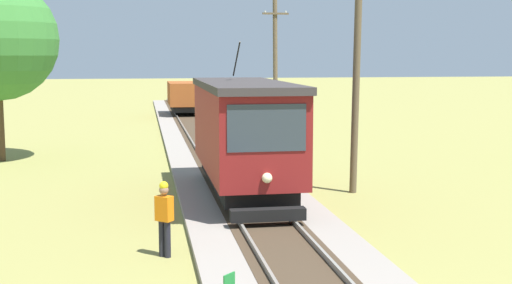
{
  "coord_description": "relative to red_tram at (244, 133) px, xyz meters",
  "views": [
    {
      "loc": [
        -3.19,
        -7.79,
        4.65
      ],
      "look_at": [
        0.49,
        13.81,
        1.8
      ],
      "focal_mm": 46.9,
      "sensor_mm": 36.0,
      "label": 1
    }
  ],
  "objects": [
    {
      "name": "utility_pole_near_tram",
      "position": [
        3.84,
        0.35,
        2.04
      ],
      "size": [
        1.4,
        0.53,
        8.28
      ],
      "color": "brown",
      "rests_on": "ground"
    },
    {
      "name": "freight_car",
      "position": [
        -0.0,
        29.99,
        -0.64
      ],
      "size": [
        2.4,
        5.2,
        2.31
      ],
      "color": "#93471E",
      "rests_on": "rail_right"
    },
    {
      "name": "track_worker",
      "position": [
        -2.75,
        -5.82,
        -1.21
      ],
      "size": [
        0.45,
        0.43,
        1.78
      ],
      "rotation": [
        0.0,
        0.0,
        0.87
      ],
      "color": "black",
      "rests_on": "ground"
    },
    {
      "name": "utility_pole_mid",
      "position": [
        3.84,
        14.04,
        1.79
      ],
      "size": [
        1.4,
        0.62,
        7.77
      ],
      "color": "brown",
      "rests_on": "ground"
    },
    {
      "name": "red_tram",
      "position": [
        0.0,
        0.0,
        0.0
      ],
      "size": [
        2.6,
        8.54,
        4.79
      ],
      "color": "maroon",
      "rests_on": "rail_right"
    }
  ]
}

